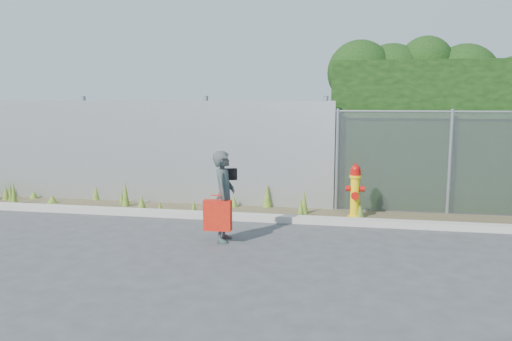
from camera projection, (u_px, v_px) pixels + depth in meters
name	position (u px, v px, depth m)	size (l,w,h in m)	color
ground	(258.00, 251.00, 7.42)	(80.00, 80.00, 0.00)	#3D3D3F
curb	(276.00, 218.00, 9.16)	(16.00, 0.22, 0.12)	#A8A098
weed_strip	(192.00, 203.00, 10.15)	(16.00, 1.26, 0.55)	#49402A
corrugated_fence	(136.00, 152.00, 10.79)	(8.50, 0.21, 2.30)	#AFB1B6
chainlink_fence	(508.00, 163.00, 9.41)	(6.50, 0.07, 2.05)	gray
hedge	(508.00, 115.00, 10.24)	(7.42, 1.97, 3.55)	black
fire_hydrant	(355.00, 192.00, 9.33)	(0.35, 0.32, 1.05)	yellow
woman	(224.00, 196.00, 7.84)	(0.52, 0.34, 1.44)	#106961
red_tote_bag	(218.00, 215.00, 7.72)	(0.43, 0.16, 0.56)	red
black_shoulder_bag	(229.00, 174.00, 7.89)	(0.24, 0.10, 0.18)	black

